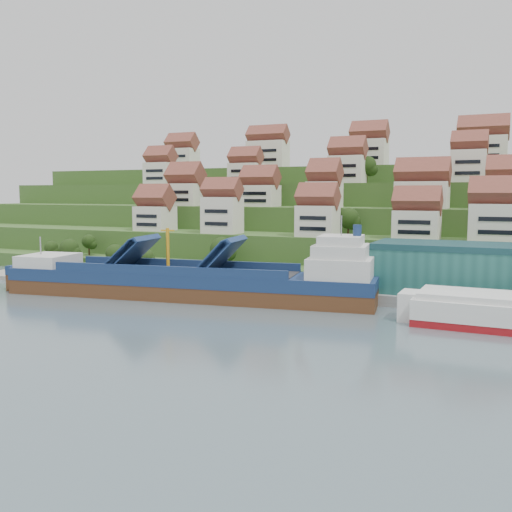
% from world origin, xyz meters
% --- Properties ---
extents(ground, '(300.00, 300.00, 0.00)m').
position_xyz_m(ground, '(0.00, 0.00, 0.00)').
color(ground, slate).
rests_on(ground, ground).
extents(quay, '(180.00, 14.00, 2.20)m').
position_xyz_m(quay, '(20.00, 15.00, 1.10)').
color(quay, gray).
rests_on(quay, ground).
extents(pebble_beach, '(45.00, 20.00, 1.00)m').
position_xyz_m(pebble_beach, '(-58.00, 12.00, 0.50)').
color(pebble_beach, gray).
rests_on(pebble_beach, ground).
extents(hillside, '(260.00, 128.00, 31.00)m').
position_xyz_m(hillside, '(0.00, 103.55, 10.66)').
color(hillside, '#2D4C1E').
rests_on(hillside, ground).
extents(hillside_village, '(155.74, 61.77, 29.33)m').
position_xyz_m(hillside_village, '(9.36, 62.08, 24.89)').
color(hillside_village, silver).
rests_on(hillside_village, ground).
extents(hillside_trees, '(141.52, 62.07, 29.90)m').
position_xyz_m(hillside_trees, '(-10.79, 44.82, 16.50)').
color(hillside_trees, '#223C14').
rests_on(hillside_trees, ground).
extents(flagpole, '(1.28, 0.16, 8.00)m').
position_xyz_m(flagpole, '(18.11, 10.00, 6.88)').
color(flagpole, gray).
rests_on(flagpole, quay).
extents(beach_huts, '(14.40, 3.70, 2.20)m').
position_xyz_m(beach_huts, '(-60.00, 10.75, 2.10)').
color(beach_huts, white).
rests_on(beach_huts, pebble_beach).
extents(cargo_ship, '(80.38, 23.94, 17.63)m').
position_xyz_m(cargo_ship, '(-12.51, 0.55, 3.35)').
color(cargo_ship, '#522F19').
rests_on(cargo_ship, ground).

